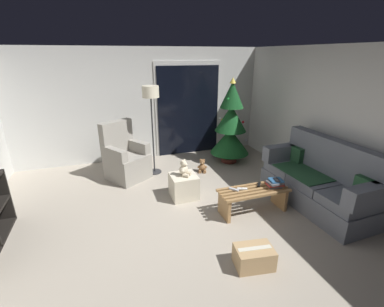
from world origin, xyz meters
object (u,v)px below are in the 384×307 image
object	(u,v)px
armchair	(125,159)
cardboard_box_taped_mid_floor	(254,257)
remote_silver	(234,189)
christmas_tree	(231,126)
floor_lamp	(151,101)
book_stack	(275,183)
teddy_bear_cream	(184,169)
coffee_table	(253,197)
remote_white	(242,189)
ottoman	(184,186)
remote_black	(259,184)
cell_phone	(277,180)
couch	(319,182)
teddy_bear_chestnut_by_tree	(202,166)

from	to	relation	value
armchair	cardboard_box_taped_mid_floor	distance (m)	3.17
remote_silver	cardboard_box_taped_mid_floor	distance (m)	1.17
christmas_tree	floor_lamp	world-z (taller)	christmas_tree
cardboard_box_taped_mid_floor	book_stack	bearing A→B (deg)	46.49
book_stack	teddy_bear_cream	bearing A→B (deg)	146.12
remote_silver	floor_lamp	xyz separation A→B (m)	(-0.86, 1.90, 1.10)
coffee_table	remote_white	distance (m)	0.23
armchair	ottoman	size ratio (longest dim) A/B	2.57
remote_black	armchair	world-z (taller)	armchair
floor_lamp	armchair	bearing A→B (deg)	-174.08
armchair	teddy_bear_cream	xyz separation A→B (m)	(0.87, -1.13, 0.13)
floor_lamp	cardboard_box_taped_mid_floor	bearing A→B (deg)	-79.12
remote_silver	floor_lamp	world-z (taller)	floor_lamp
cell_phone	ottoman	bearing A→B (deg)	159.85
remote_silver	cell_phone	xyz separation A→B (m)	(0.66, -0.13, 0.12)
book_stack	teddy_bear_cream	distance (m)	1.48
coffee_table	ottoman	distance (m)	1.19
teddy_bear_cream	couch	bearing A→B (deg)	-24.51
book_stack	floor_lamp	bearing A→B (deg)	126.91
remote_white	book_stack	xyz separation A→B (m)	(0.52, -0.09, 0.05)
couch	remote_white	size ratio (longest dim) A/B	12.58
floor_lamp	teddy_bear_cream	world-z (taller)	floor_lamp
armchair	floor_lamp	xyz separation A→B (m)	(0.58, 0.06, 1.10)
remote_black	remote_white	bearing A→B (deg)	-134.77
remote_white	floor_lamp	xyz separation A→B (m)	(-0.99, 1.92, 1.10)
couch	remote_silver	distance (m)	1.45
teddy_bear_chestnut_by_tree	cardboard_box_taped_mid_floor	size ratio (longest dim) A/B	0.60
christmas_tree	armchair	bearing A→B (deg)	-177.27
ottoman	book_stack	bearing A→B (deg)	-33.94
floor_lamp	ottoman	bearing A→B (deg)	-76.77
christmas_tree	floor_lamp	bearing A→B (deg)	-178.33
remote_silver	cell_phone	world-z (taller)	cell_phone
cell_phone	armchair	bearing A→B (deg)	150.94
cell_phone	teddy_bear_chestnut_by_tree	size ratio (longest dim) A/B	0.50
floor_lamp	cardboard_box_taped_mid_floor	size ratio (longest dim) A/B	3.73
floor_lamp	cardboard_box_taped_mid_floor	world-z (taller)	floor_lamp
book_stack	ottoman	size ratio (longest dim) A/B	0.62
remote_silver	teddy_bear_cream	world-z (taller)	teddy_bear_cream
remote_white	teddy_bear_cream	distance (m)	1.03
ottoman	remote_silver	bearing A→B (deg)	-50.60
teddy_bear_chestnut_by_tree	couch	bearing A→B (deg)	-53.64
remote_black	ottoman	bearing A→B (deg)	-176.37
remote_black	coffee_table	bearing A→B (deg)	-109.75
remote_white	teddy_bear_chestnut_by_tree	bearing A→B (deg)	21.26
christmas_tree	ottoman	size ratio (longest dim) A/B	4.29
remote_silver	remote_white	bearing A→B (deg)	131.36
teddy_bear_cream	ottoman	bearing A→B (deg)	138.36
book_stack	armchair	world-z (taller)	armchair
remote_black	floor_lamp	bearing A→B (deg)	162.36
armchair	remote_black	bearing A→B (deg)	-43.67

